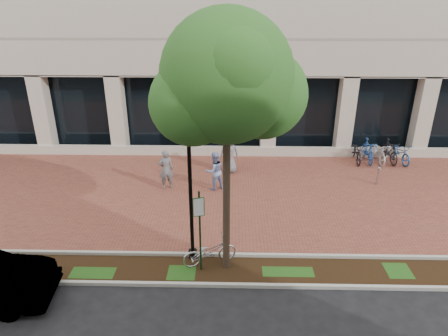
{
  "coord_description": "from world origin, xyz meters",
  "views": [
    {
      "loc": [
        0.11,
        -15.44,
        8.02
      ],
      "look_at": [
        -0.22,
        -0.8,
        1.58
      ],
      "focal_mm": 32.0,
      "sensor_mm": 36.0,
      "label": 1
    }
  ],
  "objects_px": {
    "parking_sign": "(200,223)",
    "street_tree": "(229,85)",
    "pedestrian_mid": "(214,171)",
    "pedestrian_right": "(229,154)",
    "bollard": "(378,176)",
    "bike_rack_cluster": "(378,151)",
    "lamppost": "(190,187)",
    "pedestrian_left": "(166,169)",
    "locked_bicycle": "(210,251)"
  },
  "relations": [
    {
      "from": "street_tree",
      "to": "bike_rack_cluster",
      "type": "bearing_deg",
      "value": 49.28
    },
    {
      "from": "locked_bicycle",
      "to": "bike_rack_cluster",
      "type": "bearing_deg",
      "value": -63.21
    },
    {
      "from": "pedestrian_mid",
      "to": "pedestrian_right",
      "type": "xyz_separation_m",
      "value": [
        0.63,
        1.81,
        0.08
      ]
    },
    {
      "from": "bollard",
      "to": "bike_rack_cluster",
      "type": "xyz_separation_m",
      "value": [
        0.9,
        2.75,
        0.1
      ]
    },
    {
      "from": "bollard",
      "to": "bike_rack_cluster",
      "type": "bearing_deg",
      "value": 71.88
    },
    {
      "from": "parking_sign",
      "to": "pedestrian_left",
      "type": "bearing_deg",
      "value": 91.66
    },
    {
      "from": "street_tree",
      "to": "pedestrian_left",
      "type": "distance_m",
      "value": 7.88
    },
    {
      "from": "bollard",
      "to": "bike_rack_cluster",
      "type": "relative_size",
      "value": 0.28
    },
    {
      "from": "parking_sign",
      "to": "bike_rack_cluster",
      "type": "bearing_deg",
      "value": 29.83
    },
    {
      "from": "parking_sign",
      "to": "bike_rack_cluster",
      "type": "relative_size",
      "value": 0.9
    },
    {
      "from": "locked_bicycle",
      "to": "pedestrian_left",
      "type": "relative_size",
      "value": 0.97
    },
    {
      "from": "bollard",
      "to": "lamppost",
      "type": "bearing_deg",
      "value": -144.15
    },
    {
      "from": "parking_sign",
      "to": "street_tree",
      "type": "distance_m",
      "value": 4.15
    },
    {
      "from": "lamppost",
      "to": "locked_bicycle",
      "type": "bearing_deg",
      "value": -26.54
    },
    {
      "from": "pedestrian_right",
      "to": "parking_sign",
      "type": "bearing_deg",
      "value": 77.46
    },
    {
      "from": "street_tree",
      "to": "bollard",
      "type": "bearing_deg",
      "value": 42.23
    },
    {
      "from": "pedestrian_right",
      "to": "bollard",
      "type": "relative_size",
      "value": 2.19
    },
    {
      "from": "lamppost",
      "to": "parking_sign",
      "type": "bearing_deg",
      "value": -63.71
    },
    {
      "from": "parking_sign",
      "to": "pedestrian_mid",
      "type": "distance_m",
      "value": 5.8
    },
    {
      "from": "street_tree",
      "to": "locked_bicycle",
      "type": "distance_m",
      "value": 5.37
    },
    {
      "from": "pedestrian_mid",
      "to": "pedestrian_right",
      "type": "bearing_deg",
      "value": -136.7
    },
    {
      "from": "pedestrian_right",
      "to": "locked_bicycle",
      "type": "bearing_deg",
      "value": 79.24
    },
    {
      "from": "parking_sign",
      "to": "locked_bicycle",
      "type": "xyz_separation_m",
      "value": [
        0.26,
        0.35,
        -1.28
      ]
    },
    {
      "from": "pedestrian_mid",
      "to": "bollard",
      "type": "relative_size",
      "value": 2.0
    },
    {
      "from": "parking_sign",
      "to": "locked_bicycle",
      "type": "distance_m",
      "value": 1.35
    },
    {
      "from": "locked_bicycle",
      "to": "bollard",
      "type": "bearing_deg",
      "value": -70.68
    },
    {
      "from": "lamppost",
      "to": "bike_rack_cluster",
      "type": "xyz_separation_m",
      "value": [
        8.78,
        8.44,
        -2.05
      ]
    },
    {
      "from": "pedestrian_left",
      "to": "pedestrian_right",
      "type": "distance_m",
      "value": 3.3
    },
    {
      "from": "lamppost",
      "to": "locked_bicycle",
      "type": "distance_m",
      "value": 2.23
    },
    {
      "from": "pedestrian_left",
      "to": "bike_rack_cluster",
      "type": "relative_size",
      "value": 0.59
    },
    {
      "from": "locked_bicycle",
      "to": "bike_rack_cluster",
      "type": "height_order",
      "value": "bike_rack_cluster"
    },
    {
      "from": "pedestrian_mid",
      "to": "pedestrian_left",
      "type": "bearing_deg",
      "value": -27.82
    },
    {
      "from": "pedestrian_right",
      "to": "street_tree",
      "type": "bearing_deg",
      "value": 83.91
    },
    {
      "from": "lamppost",
      "to": "locked_bicycle",
      "type": "relative_size",
      "value": 2.61
    },
    {
      "from": "lamppost",
      "to": "bollard",
      "type": "distance_m",
      "value": 9.96
    },
    {
      "from": "parking_sign",
      "to": "pedestrian_mid",
      "type": "relative_size",
      "value": 1.6
    },
    {
      "from": "bollard",
      "to": "parking_sign",
      "type": "bearing_deg",
      "value": -140.08
    },
    {
      "from": "pedestrian_left",
      "to": "pedestrian_right",
      "type": "bearing_deg",
      "value": -165.69
    },
    {
      "from": "street_tree",
      "to": "pedestrian_mid",
      "type": "xyz_separation_m",
      "value": [
        -0.67,
        5.49,
        -4.93
      ]
    },
    {
      "from": "pedestrian_mid",
      "to": "bollard",
      "type": "distance_m",
      "value": 7.43
    },
    {
      "from": "locked_bicycle",
      "to": "bike_rack_cluster",
      "type": "xyz_separation_m",
      "value": [
        8.2,
        8.73,
        0.08
      ]
    },
    {
      "from": "parking_sign",
      "to": "lamppost",
      "type": "distance_m",
      "value": 1.11
    },
    {
      "from": "pedestrian_mid",
      "to": "bike_rack_cluster",
      "type": "height_order",
      "value": "pedestrian_mid"
    },
    {
      "from": "locked_bicycle",
      "to": "pedestrian_right",
      "type": "xyz_separation_m",
      "value": [
        0.55,
        7.19,
        0.49
      ]
    },
    {
      "from": "pedestrian_mid",
      "to": "bike_rack_cluster",
      "type": "xyz_separation_m",
      "value": [
        8.29,
        3.35,
        -0.32
      ]
    },
    {
      "from": "parking_sign",
      "to": "street_tree",
      "type": "bearing_deg",
      "value": -1.81
    },
    {
      "from": "bollard",
      "to": "bike_rack_cluster",
      "type": "height_order",
      "value": "bike_rack_cluster"
    },
    {
      "from": "street_tree",
      "to": "locked_bicycle",
      "type": "bearing_deg",
      "value": 168.99
    },
    {
      "from": "locked_bicycle",
      "to": "bollard",
      "type": "relative_size",
      "value": 2.04
    },
    {
      "from": "locked_bicycle",
      "to": "pedestrian_mid",
      "type": "bearing_deg",
      "value": -19.08
    }
  ]
}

